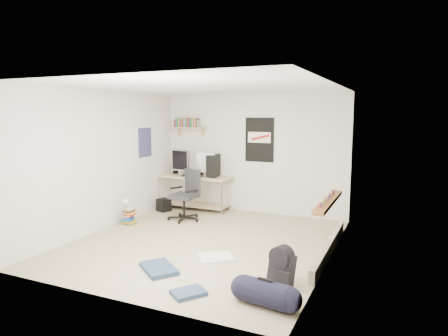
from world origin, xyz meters
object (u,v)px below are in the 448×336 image
at_px(backpack, 282,270).
at_px(duffel_bag, 265,294).
at_px(book_stack, 129,217).
at_px(desk, 196,192).
at_px(office_chair, 184,196).

bearing_deg(backpack, duffel_bag, -72.99).
bearing_deg(backpack, book_stack, 175.40).
height_order(backpack, duffel_bag, duffel_bag).
distance_m(duffel_bag, book_stack, 3.91).
relative_size(desk, backpack, 4.33).
relative_size(office_chair, duffel_bag, 1.77).
relative_size(backpack, duffel_bag, 0.68).
xyz_separation_m(backpack, book_stack, (-3.37, 1.41, -0.05)).
relative_size(desk, office_chair, 1.66).
distance_m(office_chair, duffel_bag, 3.80).
height_order(office_chair, duffel_bag, office_chair).
height_order(desk, backpack, desk).
bearing_deg(duffel_bag, desk, 136.19).
bearing_deg(book_stack, duffel_bag, -30.74).
xyz_separation_m(desk, book_stack, (-0.51, -1.69, -0.21)).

